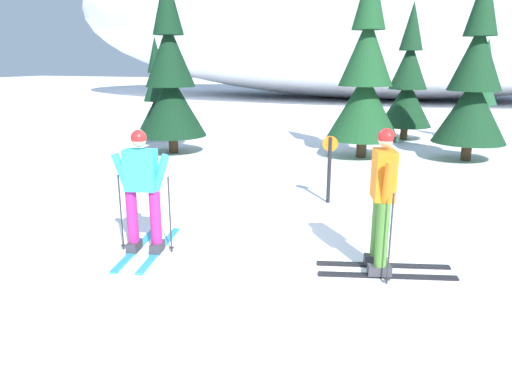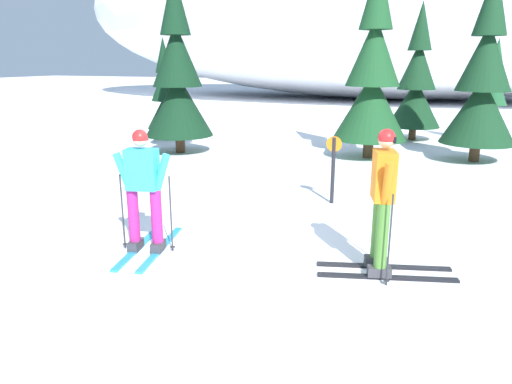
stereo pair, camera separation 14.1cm
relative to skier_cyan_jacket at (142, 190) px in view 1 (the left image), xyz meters
The scene contains 11 objects.
ground_plane 1.82m from the skier_cyan_jacket, 37.88° to the left, with size 120.00×120.00×0.00m, color white.
skier_cyan_jacket is the anchor object (origin of this frame).
skier_orange_jacket 3.11m from the skier_cyan_jacket, ahead, with size 1.74×0.85×1.80m.
pine_tree_far_left 10.22m from the skier_cyan_jacket, 119.60° to the left, with size 1.28×1.28×3.30m.
pine_tree_left 7.51m from the skier_cyan_jacket, 116.13° to the left, with size 1.90×1.90×4.92m.
pine_tree_center_left 8.12m from the skier_cyan_jacket, 76.49° to the left, with size 1.95×1.95×5.06m.
pine_tree_center 11.79m from the skier_cyan_jacket, 76.25° to the left, with size 1.69×1.69×4.37m.
pine_tree_center_right 9.54m from the skier_cyan_jacket, 61.35° to the left, with size 1.85×1.85×4.80m.
pine_tree_right 12.53m from the skier_cyan_jacket, 66.19° to the left, with size 1.24×1.24×3.22m.
snow_ridge_background 29.83m from the skier_cyan_jacket, 89.83° to the left, with size 45.11×21.48×12.51m, color white.
trail_marker_post 3.74m from the skier_cyan_jacket, 59.59° to the left, with size 0.28×0.07×1.25m.
Camera 1 is at (2.25, -6.29, 2.57)m, focal length 33.69 mm.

